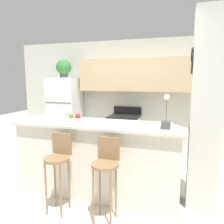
% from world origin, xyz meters
% --- Properties ---
extents(ground_plane, '(14.00, 14.00, 0.00)m').
position_xyz_m(ground_plane, '(0.00, 0.00, 0.00)').
color(ground_plane, beige).
extents(wall_back, '(5.60, 0.38, 2.55)m').
position_xyz_m(wall_back, '(0.12, 1.94, 1.49)').
color(wall_back, silver).
rests_on(wall_back, ground_plane).
extents(pillar_right, '(0.38, 0.32, 2.55)m').
position_xyz_m(pillar_right, '(1.42, 0.13, 1.28)').
color(pillar_right, silver).
rests_on(pillar_right, ground_plane).
extents(counter_bar, '(2.45, 0.71, 1.08)m').
position_xyz_m(counter_bar, '(0.00, 0.00, 0.54)').
color(counter_bar, silver).
rests_on(counter_bar, ground_plane).
extents(refrigerator, '(0.67, 0.63, 1.73)m').
position_xyz_m(refrigerator, '(-1.47, 1.66, 0.86)').
color(refrigerator, white).
rests_on(refrigerator, ground_plane).
extents(stove_range, '(0.63, 0.63, 1.07)m').
position_xyz_m(stove_range, '(-0.03, 1.66, 0.46)').
color(stove_range, white).
rests_on(stove_range, ground_plane).
extents(bar_stool_left, '(0.32, 0.32, 1.01)m').
position_xyz_m(bar_stool_left, '(-0.32, -0.54, 0.67)').
color(bar_stool_left, olive).
rests_on(bar_stool_left, ground_plane).
extents(bar_stool_right, '(0.32, 0.32, 1.01)m').
position_xyz_m(bar_stool_right, '(0.32, -0.54, 0.67)').
color(bar_stool_right, olive).
rests_on(bar_stool_right, ground_plane).
extents(potted_plant_on_fridge, '(0.34, 0.34, 0.41)m').
position_xyz_m(potted_plant_on_fridge, '(-1.47, 1.66, 1.95)').
color(potted_plant_on_fridge, '#4C4C51').
rests_on(potted_plant_on_fridge, refrigerator).
extents(orchid_vase, '(0.11, 0.11, 0.43)m').
position_xyz_m(orchid_vase, '(0.96, -0.09, 1.20)').
color(orchid_vase, '#4C4C51').
rests_on(orchid_vase, counter_bar).
extents(fruit_bowl, '(0.25, 0.25, 0.12)m').
position_xyz_m(fruit_bowl, '(-0.35, -0.01, 1.11)').
color(fruit_bowl, silver).
rests_on(fruit_bowl, counter_bar).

